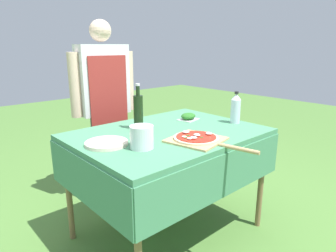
% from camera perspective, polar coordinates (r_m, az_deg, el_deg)
% --- Properties ---
extents(ground_plane, '(12.00, 12.00, 0.00)m').
position_cam_1_polar(ground_plane, '(2.38, 0.04, -19.37)').
color(ground_plane, '#517F38').
extents(prep_table, '(1.27, 0.94, 0.78)m').
position_cam_1_polar(prep_table, '(2.06, 0.05, -3.18)').
color(prep_table, '#478960').
rests_on(prep_table, ground).
extents(person_cook, '(0.58, 0.22, 1.55)m').
position_cam_1_polar(person_cook, '(2.63, -12.07, 5.32)').
color(person_cook, '#4C4C51').
rests_on(person_cook, ground).
extents(pizza_on_peel, '(0.36, 0.57, 0.05)m').
position_cam_1_polar(pizza_on_peel, '(1.85, 5.75, -2.46)').
color(pizza_on_peel, tan).
rests_on(pizza_on_peel, prep_table).
extents(oil_bottle, '(0.07, 0.07, 0.32)m').
position_cam_1_polar(oil_bottle, '(2.08, -5.67, 2.81)').
color(oil_bottle, black).
rests_on(oil_bottle, prep_table).
extents(water_bottle, '(0.07, 0.07, 0.24)m').
position_cam_1_polar(water_bottle, '(2.30, 12.76, 3.30)').
color(water_bottle, silver).
rests_on(water_bottle, prep_table).
extents(herb_container, '(0.17, 0.15, 0.05)m').
position_cam_1_polar(herb_container, '(2.36, 3.88, 1.80)').
color(herb_container, silver).
rests_on(herb_container, prep_table).
extents(mixing_tub, '(0.14, 0.14, 0.13)m').
position_cam_1_polar(mixing_tub, '(1.71, -5.02, -2.11)').
color(mixing_tub, silver).
rests_on(mixing_tub, prep_table).
extents(plate_stack, '(0.26, 0.26, 0.02)m').
position_cam_1_polar(plate_stack, '(1.81, -11.62, -3.23)').
color(plate_stack, beige).
rests_on(plate_stack, prep_table).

